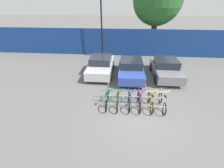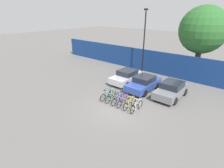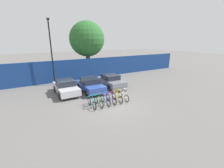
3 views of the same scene
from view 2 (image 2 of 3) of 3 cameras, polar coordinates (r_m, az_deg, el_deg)
ground_plane at (r=13.99m, az=2.07°, el=-7.69°), size 120.00×120.00×0.00m
hoarding_wall at (r=21.20m, az=18.43°, el=5.85°), size 36.00×0.16×2.73m
bike_rack at (r=14.31m, az=3.26°, el=-4.75°), size 3.56×0.04×0.57m
bicycle_teal at (r=15.11m, az=-1.63°, el=-3.61°), size 0.68×1.71×1.05m
bicycle_green at (r=14.77m, az=0.07°, el=-4.27°), size 0.68×1.71×1.05m
bicycle_blue at (r=14.41m, az=1.97°, el=-4.99°), size 0.68×1.71×1.05m
bicycle_purple at (r=14.12m, az=3.71°, el=-5.65°), size 0.68×1.71×1.05m
bicycle_yellow at (r=13.81m, az=5.76°, el=-6.42°), size 0.68×1.71×1.05m
bicycle_white at (r=13.51m, az=7.98°, el=-7.23°), size 0.68×1.71×1.05m
car_silver at (r=18.58m, az=4.84°, el=2.48°), size 1.91×4.01×1.40m
car_blue at (r=17.00m, az=10.30°, el=0.24°), size 1.91×4.00×1.40m
car_grey at (r=16.25m, az=18.84°, el=-1.74°), size 1.91×3.94×1.40m
lamp_post at (r=21.06m, az=10.44°, el=14.02°), size 0.24×0.44×7.37m
tree_behind_hoarding at (r=21.51m, az=27.55°, el=15.30°), size 4.95×4.95×7.74m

